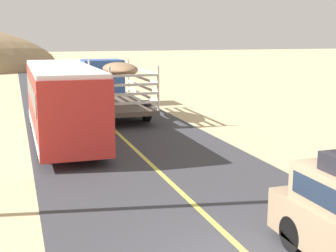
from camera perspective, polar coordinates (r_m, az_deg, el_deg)
The scene contains 2 objects.
livestock_truck at distance 28.84m, azimuth -7.17°, elevation 5.52°, with size 2.53×9.70×3.02m.
bus at distance 20.58m, azimuth -12.70°, elevation 3.01°, with size 2.54×10.00×3.21m.
Camera 1 is at (-4.40, -7.64, 4.53)m, focal length 50.35 mm.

